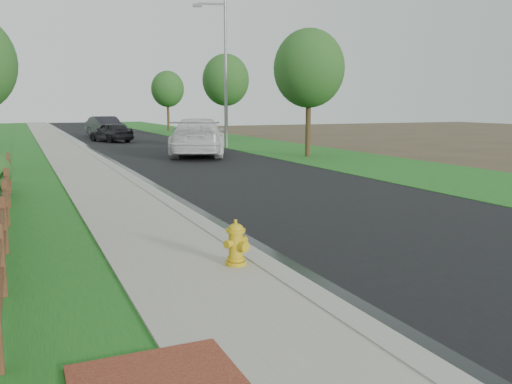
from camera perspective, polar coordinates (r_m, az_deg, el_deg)
name	(u,v)px	position (r m, az deg, el deg)	size (l,w,h in m)	color
ground	(329,333)	(6.77, 7.68, -14.54)	(120.00, 120.00, 0.00)	#3E3722
road	(134,141)	(41.12, -12.72, 5.23)	(8.00, 90.00, 0.02)	black
curb	(74,142)	(40.52, -18.57, 4.99)	(0.40, 90.00, 0.12)	gray
wet_gutter	(80,143)	(40.56, -18.08, 4.97)	(0.50, 90.00, 0.00)	black
sidewalk	(55,143)	(40.42, -20.41, 4.87)	(2.20, 90.00, 0.10)	gray
grass_strip	(25,144)	(40.36, -23.11, 4.68)	(1.60, 90.00, 0.06)	#164F1B
verge_far	(222,139)	(42.98, -3.62, 5.61)	(6.00, 90.00, 0.04)	#164F1B
ranch_fence	(5,211)	(11.86, -24.94, -1.85)	(0.12, 16.92, 1.10)	#4B2619
fire_hydrant	(236,244)	(8.93, -2.11, -5.51)	(0.49, 0.41, 0.76)	gold
white_suv	(198,137)	(28.94, -6.10, 5.78)	(2.76, 6.78, 1.97)	silver
dark_car_mid	(111,132)	(40.75, -15.04, 6.11)	(1.66, 4.13, 1.41)	black
dark_car_far	(106,127)	(46.48, -15.53, 6.62)	(1.81, 5.18, 1.71)	black
streetlight	(223,66)	(34.07, -3.50, 13.10)	(1.98, 0.84, 8.87)	gray
tree_near_right	(309,69)	(28.26, 5.60, 12.81)	(3.61, 3.61, 6.50)	#3D2E19
tree_mid_right	(226,80)	(42.57, -3.20, 11.67)	(3.61, 3.61, 6.54)	#3D2E19
tree_far_right	(168,89)	(55.53, -9.29, 10.64)	(3.26, 3.26, 6.01)	#3D2E19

